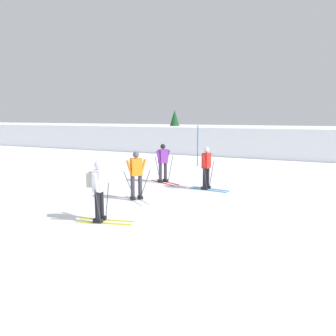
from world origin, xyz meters
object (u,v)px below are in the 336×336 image
(conifer_far_left, at_px, (175,126))
(skier_purple, at_px, (163,162))
(skier_red, at_px, (206,167))
(skier_orange, at_px, (136,174))
(skier_white, at_px, (98,188))
(trail_marker_pole, at_px, (198,146))

(conifer_far_left, bearing_deg, skier_purple, -67.77)
(skier_red, distance_m, conifer_far_left, 16.35)
(skier_red, relative_size, conifer_far_left, 0.50)
(skier_orange, relative_size, conifer_far_left, 0.50)
(skier_purple, relative_size, conifer_far_left, 0.50)
(skier_red, height_order, skier_purple, same)
(skier_purple, height_order, conifer_far_left, conifer_far_left)
(skier_white, xyz_separation_m, trail_marker_pole, (-1.22, 11.16, 0.25))
(skier_red, height_order, trail_marker_pole, trail_marker_pole)
(skier_orange, distance_m, skier_purple, 3.29)
(skier_red, bearing_deg, conifer_far_left, 118.68)
(trail_marker_pole, bearing_deg, skier_orange, -83.97)
(skier_purple, xyz_separation_m, conifer_far_left, (-5.61, 13.73, 1.14))
(conifer_far_left, bearing_deg, skier_white, -71.67)
(skier_white, bearing_deg, conifer_far_left, 108.33)
(skier_white, relative_size, trail_marker_pole, 0.71)
(trail_marker_pole, height_order, conifer_far_left, conifer_far_left)
(skier_red, xyz_separation_m, skier_white, (-1.34, -5.25, 0.04))
(skier_white, relative_size, skier_purple, 1.00)
(skier_red, xyz_separation_m, skier_purple, (-2.21, 0.57, 0.00))
(skier_red, height_order, conifer_far_left, conifer_far_left)
(skier_orange, height_order, trail_marker_pole, trail_marker_pole)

